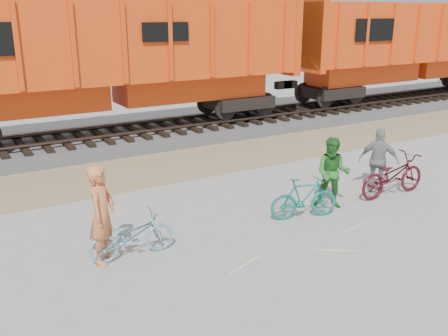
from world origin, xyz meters
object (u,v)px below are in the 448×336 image
at_px(bicycle_blue, 132,236).
at_px(bicycle_teal, 304,198).
at_px(hopper_car_right, 411,43).
at_px(bicycle_maroon, 393,175).
at_px(person_woman, 379,160).
at_px(person_man, 333,173).
at_px(hopper_car_center, 109,57).
at_px(person_solo, 102,215).

xyz_separation_m(bicycle_blue, bicycle_teal, (3.99, -0.18, 0.04)).
relative_size(hopper_car_right, bicycle_teal, 8.84).
bearing_deg(bicycle_maroon, bicycle_blue, 89.75).
relative_size(bicycle_blue, bicycle_teal, 1.05).
distance_m(bicycle_teal, person_woman, 2.79).
height_order(bicycle_blue, person_man, person_man).
height_order(hopper_car_center, person_solo, hopper_car_center).
bearing_deg(bicycle_teal, hopper_car_right, -42.13).
distance_m(hopper_car_center, bicycle_blue, 9.17).
bearing_deg(hopper_car_right, person_solo, -155.16).
relative_size(bicycle_blue, person_woman, 0.99).
distance_m(bicycle_blue, person_solo, 0.71).
xyz_separation_m(hopper_car_center, bicycle_teal, (1.48, -8.62, -2.53)).
bearing_deg(hopper_car_center, person_woman, -62.85).
relative_size(hopper_car_right, bicycle_maroon, 6.89).
distance_m(bicycle_maroon, person_man, 1.88).
bearing_deg(bicycle_blue, hopper_car_center, -15.46).
xyz_separation_m(hopper_car_center, bicycle_blue, (-2.51, -8.44, -2.57)).
xyz_separation_m(hopper_car_right, bicycle_blue, (-17.51, -8.44, -2.57)).
bearing_deg(person_woman, bicycle_maroon, 154.75).
xyz_separation_m(bicycle_teal, person_man, (1.00, 0.20, 0.37)).
bearing_deg(bicycle_maroon, hopper_car_right, -49.86).
relative_size(bicycle_teal, bicycle_maroon, 0.78).
bearing_deg(bicycle_maroon, person_woman, 15.30).
height_order(hopper_car_center, person_woman, hopper_car_center).
bearing_deg(person_man, bicycle_maroon, 40.61).
bearing_deg(bicycle_maroon, hopper_car_center, 27.85).
height_order(bicycle_blue, person_woman, person_woman).
bearing_deg(bicycle_blue, bicycle_maroon, -90.38).
bearing_deg(bicycle_maroon, person_solo, 89.07).
xyz_separation_m(hopper_car_right, bicycle_teal, (-13.52, -8.62, -2.53)).
height_order(bicycle_teal, person_solo, person_solo).
distance_m(hopper_car_right, bicycle_maroon, 13.95).
height_order(hopper_car_center, hopper_car_right, same).
distance_m(bicycle_blue, bicycle_maroon, 6.83).
relative_size(hopper_car_center, person_solo, 7.50).
bearing_deg(person_man, bicycle_blue, -133.04).
bearing_deg(hopper_car_center, person_man, -73.62).
relative_size(bicycle_blue, person_man, 0.98).
xyz_separation_m(bicycle_maroon, person_man, (-1.84, 0.20, 0.31)).
bearing_deg(bicycle_teal, person_woman, -66.29).
height_order(bicycle_maroon, person_solo, person_solo).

